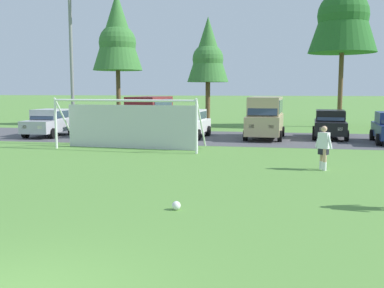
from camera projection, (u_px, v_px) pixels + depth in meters
name	position (u px, v px, depth m)	size (l,w,h in m)	color
ground_plane	(196.00, 155.00, 20.73)	(400.00, 400.00, 0.00)	#598C3D
parking_lot_strip	(218.00, 138.00, 27.96)	(52.00, 8.40, 0.01)	#4C4C51
soccer_ball	(176.00, 205.00, 11.20)	(0.22, 0.22, 0.22)	white
soccer_goal	(129.00, 123.00, 22.58)	(7.53, 2.44, 2.57)	white
player_midfield_center	(324.00, 148.00, 16.67)	(0.63, 0.53, 1.64)	tan
parked_car_slot_far_left	(49.00, 123.00, 28.78)	(2.09, 4.23, 1.72)	#B2B2BC
parked_car_slot_left	(102.00, 122.00, 29.28)	(2.29, 4.33, 1.72)	#194C2D
parked_car_slot_center_left	(149.00, 115.00, 28.51)	(2.40, 4.90, 2.52)	maroon
parked_car_slot_center	(189.00, 123.00, 28.07)	(2.28, 4.32, 1.72)	silver
parked_car_slot_center_right	(265.00, 116.00, 27.39)	(2.39, 4.90, 2.52)	tan
parked_car_slot_right	(330.00, 124.00, 27.52)	(2.26, 4.32, 1.72)	black
tree_left_edge	(117.00, 34.00, 37.26)	(4.10, 4.10, 10.93)	brown
tree_mid_left	(208.00, 52.00, 34.71)	(3.19, 3.19, 8.51)	brown
tree_center_back	(344.00, 3.00, 34.95)	(5.24, 5.24, 13.97)	brown
street_lamp	(75.00, 68.00, 24.18)	(2.00, 0.32, 7.95)	slate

